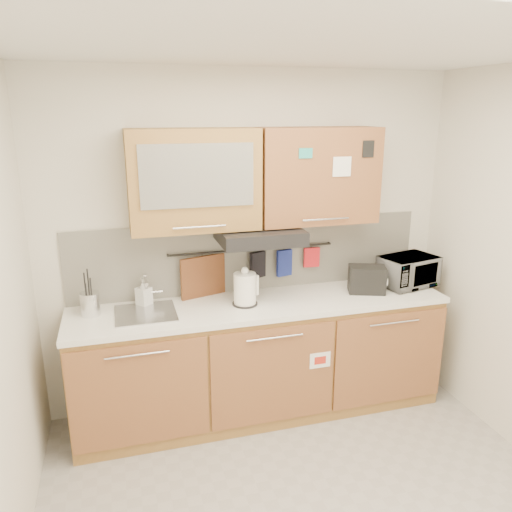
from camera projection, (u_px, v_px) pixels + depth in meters
ceiling at (341, 36)px, 2.15m from camera, size 3.20×3.20×0.00m
wall_back at (251, 243)px, 3.90m from camera, size 3.20×0.00×3.20m
base_cabinet at (261, 364)px, 3.86m from camera, size 2.80×0.64×0.88m
countertop at (262, 305)px, 3.72m from camera, size 2.82×0.62×0.04m
backsplash at (251, 256)px, 3.92m from camera, size 2.80×0.02×0.56m
upper_cabinets at (256, 178)px, 3.59m from camera, size 1.82×0.37×0.70m
range_hood at (260, 235)px, 3.63m from camera, size 0.60×0.46×0.10m
sink at (146, 313)px, 3.51m from camera, size 0.42×0.40×0.26m
utensil_rail at (252, 249)px, 3.86m from camera, size 1.30×0.02×0.02m
utensil_crock at (90, 304)px, 3.46m from camera, size 0.17×0.17×0.33m
kettle at (245, 290)px, 3.65m from camera, size 0.22×0.21×0.29m
toaster at (367, 279)px, 3.90m from camera, size 0.32×0.25×0.21m
microwave at (408, 271)px, 4.04m from camera, size 0.50×0.40×0.24m
soap_bottle at (144, 292)px, 3.63m from camera, size 0.13×0.13×0.21m
cutting_board at (203, 284)px, 3.81m from camera, size 0.36×0.13×0.45m
oven_mitt at (284, 263)px, 3.95m from camera, size 0.13×0.06×0.21m
dark_pouch at (258, 265)px, 3.89m from camera, size 0.14×0.08×0.21m
pot_holder at (312, 257)px, 4.01m from camera, size 0.13×0.03×0.16m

